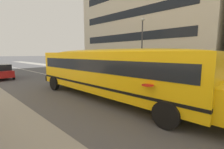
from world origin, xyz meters
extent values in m
plane|color=#4C4C4F|center=(0.00, 0.00, 0.00)|extent=(400.00, 400.00, 0.00)
cube|color=gray|center=(0.00, 7.57, 0.01)|extent=(120.00, 3.00, 0.01)
cube|color=silver|center=(0.00, 0.00, 0.00)|extent=(110.00, 0.16, 0.01)
cube|color=yellow|center=(-3.52, -1.98, 1.70)|extent=(11.69, 2.69, 2.34)
cube|color=black|center=(-9.45, -1.99, 0.72)|extent=(0.22, 2.66, 0.38)
cube|color=black|center=(-3.52, -1.98, 2.12)|extent=(10.99, 2.72, 0.68)
cube|color=black|center=(-3.52, -1.98, 1.01)|extent=(11.71, 2.72, 0.13)
ellipsoid|color=yellow|center=(-3.52, -1.98, 2.87)|extent=(11.22, 2.47, 0.38)
cylinder|color=red|center=(0.23, -3.49, 1.58)|extent=(0.47, 0.47, 0.03)
cylinder|color=black|center=(0.92, -0.64, 0.53)|extent=(1.06, 0.30, 1.06)
cylinder|color=black|center=(0.93, -3.29, 0.53)|extent=(1.06, 0.30, 1.06)
cylinder|color=black|center=(-7.96, -0.66, 0.53)|extent=(1.06, 0.30, 1.06)
cylinder|color=black|center=(-7.95, -3.31, 0.53)|extent=(1.06, 0.30, 1.06)
cube|color=#236038|center=(-11.65, 4.97, 0.65)|extent=(3.98, 1.89, 0.70)
cube|color=black|center=(-11.80, 4.96, 1.32)|extent=(2.28, 1.67, 0.64)
cylinder|color=black|center=(-10.40, 5.88, 0.30)|extent=(0.61, 0.21, 0.60)
cylinder|color=black|center=(-10.31, 4.19, 0.30)|extent=(0.61, 0.21, 0.60)
cylinder|color=black|center=(-13.00, 5.75, 0.30)|extent=(0.61, 0.21, 0.60)
cylinder|color=black|center=(-12.91, 4.06, 0.30)|extent=(0.61, 0.21, 0.60)
cube|color=maroon|center=(-17.12, -4.98, 0.65)|extent=(3.94, 1.80, 0.70)
cube|color=black|center=(-16.97, -4.98, 1.32)|extent=(2.24, 1.62, 0.64)
cylinder|color=black|center=(-18.40, -4.09, 0.30)|extent=(0.60, 0.20, 0.60)
cylinder|color=black|center=(-15.80, -4.16, 0.30)|extent=(0.60, 0.20, 0.60)
cylinder|color=#38383D|center=(-6.70, 6.87, 3.25)|extent=(0.14, 0.14, 6.50)
ellipsoid|color=silver|center=(-6.70, 6.87, 6.65)|extent=(0.44, 0.44, 0.30)
cube|color=beige|center=(-10.32, 14.81, 6.40)|extent=(21.07, 11.48, 12.80)
cube|color=black|center=(-10.32, 9.05, 1.92)|extent=(17.70, 0.04, 1.10)
cube|color=black|center=(-10.32, 9.05, 5.12)|extent=(17.70, 0.04, 1.10)
cube|color=black|center=(-10.32, 9.05, 8.32)|extent=(17.70, 0.04, 1.10)
camera|label=1|loc=(3.18, -8.57, 2.78)|focal=24.33mm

